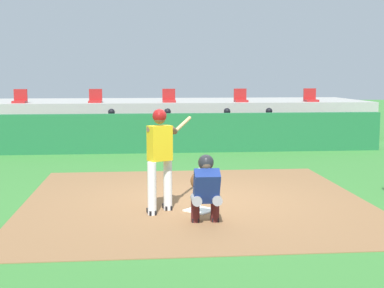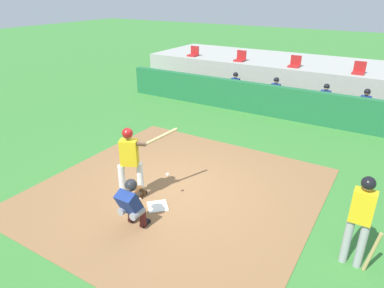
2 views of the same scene
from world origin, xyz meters
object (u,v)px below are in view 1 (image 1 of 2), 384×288
at_px(stadium_seat_3, 241,98).
at_px(dugout_player_3, 270,127).
at_px(batter_at_plate, 161,154).
at_px(dugout_player_0, 112,129).
at_px(catcher_crouched, 205,187).
at_px(stadium_seat_1, 95,99).
at_px(stadium_seat_0, 20,99).
at_px(home_plate, 200,210).
at_px(stadium_seat_4, 311,98).
at_px(dugout_player_1, 168,128).
at_px(dugout_player_2, 228,127).
at_px(stadium_seat_2, 169,98).

bearing_deg(stadium_seat_3, dugout_player_3, -73.72).
xyz_separation_m(dugout_player_3, stadium_seat_3, (-0.59, 2.03, 0.86)).
distance_m(batter_at_plate, dugout_player_0, 8.26).
bearing_deg(catcher_crouched, stadium_seat_1, 103.29).
relative_size(batter_at_plate, dugout_player_0, 1.39).
xyz_separation_m(stadium_seat_0, stadium_seat_1, (2.60, 0.00, 0.00)).
xyz_separation_m(home_plate, stadium_seat_4, (5.20, 10.18, 1.51)).
distance_m(dugout_player_0, dugout_player_1, 1.80).
relative_size(home_plate, stadium_seat_1, 0.92).
height_order(batter_at_plate, dugout_player_3, batter_at_plate).
distance_m(catcher_crouched, dugout_player_1, 8.95).
bearing_deg(stadium_seat_4, home_plate, -117.06).
height_order(dugout_player_0, stadium_seat_1, stadium_seat_1).
distance_m(batter_at_plate, stadium_seat_4, 11.78).
relative_size(dugout_player_2, stadium_seat_0, 2.71).
bearing_deg(stadium_seat_2, stadium_seat_1, 180.00).
bearing_deg(stadium_seat_4, dugout_player_0, -164.11).
distance_m(dugout_player_1, stadium_seat_1, 3.30).
relative_size(home_plate, dugout_player_3, 0.34).
bearing_deg(home_plate, stadium_seat_1, 104.33).
relative_size(stadium_seat_1, stadium_seat_3, 1.00).
bearing_deg(dugout_player_3, catcher_crouched, -109.67).
bearing_deg(home_plate, stadium_seat_4, 62.94).
height_order(catcher_crouched, dugout_player_0, dugout_player_0).
relative_size(dugout_player_2, stadium_seat_1, 2.71).
height_order(batter_at_plate, stadium_seat_1, stadium_seat_1).
bearing_deg(dugout_player_3, stadium_seat_0, 166.37).
height_order(dugout_player_3, stadium_seat_0, stadium_seat_0).
height_order(catcher_crouched, stadium_seat_2, stadium_seat_2).
distance_m(catcher_crouched, dugout_player_0, 9.16).
bearing_deg(stadium_seat_4, stadium_seat_3, 180.00).
bearing_deg(stadium_seat_1, dugout_player_3, -19.35).
xyz_separation_m(dugout_player_0, stadium_seat_0, (-3.25, 2.03, 0.86)).
relative_size(catcher_crouched, stadium_seat_1, 3.26).
relative_size(home_plate, dugout_player_0, 0.34).
bearing_deg(dugout_player_1, dugout_player_2, 0.00).
distance_m(dugout_player_0, dugout_player_3, 5.14).
bearing_deg(stadium_seat_3, stadium_seat_4, 0.00).
height_order(dugout_player_1, stadium_seat_4, stadium_seat_4).
bearing_deg(dugout_player_0, dugout_player_1, 0.00).
bearing_deg(dugout_player_0, stadium_seat_2, 46.27).
bearing_deg(stadium_seat_0, stadium_seat_2, 0.00).
distance_m(dugout_player_0, dugout_player_2, 3.75).
bearing_deg(dugout_player_0, dugout_player_2, 0.00).
height_order(dugout_player_0, stadium_seat_4, stadium_seat_4).
bearing_deg(stadium_seat_4, catcher_crouched, -115.35).
xyz_separation_m(home_plate, batter_at_plate, (-0.68, -0.01, 1.01)).
bearing_deg(home_plate, dugout_player_3, 68.59).
bearing_deg(stadium_seat_2, dugout_player_2, -48.50).
xyz_separation_m(dugout_player_1, stadium_seat_2, (0.15, 2.03, 0.86)).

